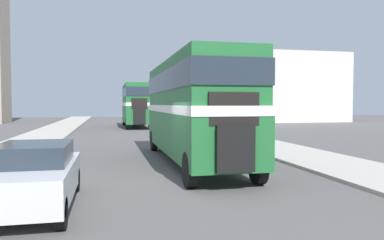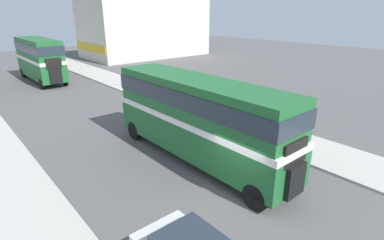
{
  "view_description": "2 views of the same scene",
  "coord_description": "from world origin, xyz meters",
  "px_view_note": "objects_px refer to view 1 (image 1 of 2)",
  "views": [
    {
      "loc": [
        -2.02,
        -11.46,
        2.45
      ],
      "look_at": [
        1.36,
        3.59,
        1.78
      ],
      "focal_mm": 35.0,
      "sensor_mm": 36.0,
      "label": 1
    },
    {
      "loc": [
        -7.8,
        -6.61,
        7.11
      ],
      "look_at": [
        1.36,
        4.02,
        2.01
      ],
      "focal_mm": 28.0,
      "sensor_mm": 36.0,
      "label": 2
    }
  ],
  "objects_px": {
    "car_parked_near": "(33,175)",
    "bicycle_on_pavement": "(228,132)",
    "pedestrian_walking": "(267,128)",
    "double_decker_bus": "(192,103)",
    "bus_distant": "(136,102)"
  },
  "relations": [
    {
      "from": "car_parked_near",
      "to": "bicycle_on_pavement",
      "type": "bearing_deg",
      "value": 57.8
    },
    {
      "from": "car_parked_near",
      "to": "bicycle_on_pavement",
      "type": "height_order",
      "value": "car_parked_near"
    },
    {
      "from": "car_parked_near",
      "to": "pedestrian_walking",
      "type": "distance_m",
      "value": 14.62
    },
    {
      "from": "pedestrian_walking",
      "to": "bicycle_on_pavement",
      "type": "bearing_deg",
      "value": 94.52
    },
    {
      "from": "car_parked_near",
      "to": "pedestrian_walking",
      "type": "xyz_separation_m",
      "value": [
        10.43,
        10.24,
        0.31
      ]
    },
    {
      "from": "double_decker_bus",
      "to": "bus_distant",
      "type": "height_order",
      "value": "bus_distant"
    },
    {
      "from": "pedestrian_walking",
      "to": "car_parked_near",
      "type": "bearing_deg",
      "value": -135.53
    },
    {
      "from": "bus_distant",
      "to": "pedestrian_walking",
      "type": "height_order",
      "value": "bus_distant"
    },
    {
      "from": "double_decker_bus",
      "to": "bus_distant",
      "type": "distance_m",
      "value": 24.42
    },
    {
      "from": "pedestrian_walking",
      "to": "double_decker_bus",
      "type": "bearing_deg",
      "value": -140.11
    },
    {
      "from": "double_decker_bus",
      "to": "bus_distant",
      "type": "relative_size",
      "value": 1.16
    },
    {
      "from": "bus_distant",
      "to": "bicycle_on_pavement",
      "type": "bearing_deg",
      "value": -69.2
    },
    {
      "from": "pedestrian_walking",
      "to": "bus_distant",
      "type": "bearing_deg",
      "value": 106.44
    },
    {
      "from": "double_decker_bus",
      "to": "car_parked_near",
      "type": "distance_m",
      "value": 7.89
    },
    {
      "from": "double_decker_bus",
      "to": "bicycle_on_pavement",
      "type": "relative_size",
      "value": 6.17
    }
  ]
}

